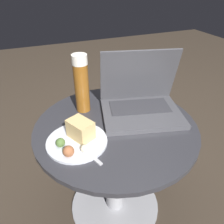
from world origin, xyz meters
The scene contains 6 objects.
ground_plane centered at (0.00, 0.00, 0.00)m, with size 6.00×6.00×0.00m, color #382D23.
table centered at (0.00, 0.00, 0.33)m, with size 0.62×0.62×0.50m.
laptop centered at (0.13, 0.05, 0.55)m, with size 0.36×0.31×0.25m.
beer_glass centered at (-0.08, 0.15, 0.62)m, with size 0.06×0.06×0.24m.
snack_plate centered at (-0.16, -0.04, 0.52)m, with size 0.21×0.21×0.07m.
fork centered at (-0.15, -0.09, 0.50)m, with size 0.07×0.16×0.00m.
Camera 1 is at (-0.27, -0.62, 0.99)m, focal length 35.00 mm.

